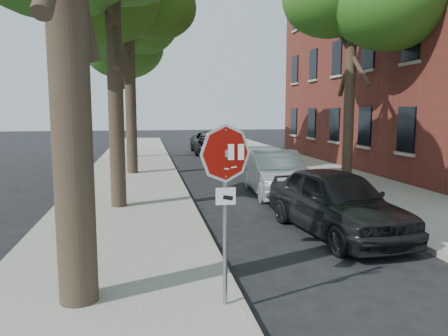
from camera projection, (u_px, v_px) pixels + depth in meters
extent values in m
plane|color=black|center=(272.00, 308.00, 6.47)|extent=(120.00, 120.00, 0.00)
cube|color=gray|center=(129.00, 181.00, 17.73)|extent=(4.00, 55.00, 0.12)
cube|color=gray|center=(326.00, 176.00, 19.22)|extent=(4.00, 55.00, 0.12)
cube|color=#9E9384|center=(179.00, 179.00, 18.09)|extent=(0.12, 55.00, 0.13)
cube|color=#9E9384|center=(281.00, 177.00, 18.86)|extent=(0.12, 55.00, 0.13)
cylinder|color=gray|center=(225.00, 217.00, 6.16)|extent=(0.06, 0.06, 2.60)
cube|color=#99999E|center=(226.00, 153.00, 6.01)|extent=(0.05, 0.06, 0.10)
cylinder|color=#99999E|center=(226.00, 153.00, 6.01)|extent=(0.76, 0.32, 0.82)
cylinder|color=white|center=(226.00, 153.00, 6.00)|extent=(0.76, 0.32, 0.82)
cylinder|color=#B90F07|center=(226.00, 154.00, 5.99)|extent=(0.68, 0.29, 0.74)
cube|color=white|center=(211.00, 152.00, 5.94)|extent=(0.08, 0.00, 0.22)
cube|color=white|center=(221.00, 152.00, 5.97)|extent=(0.08, 0.00, 0.22)
cube|color=white|center=(231.00, 152.00, 5.99)|extent=(0.08, 0.00, 0.22)
cube|color=white|center=(241.00, 152.00, 6.02)|extent=(0.08, 0.00, 0.22)
cube|color=silver|center=(218.00, 168.00, 5.98)|extent=(0.08, 0.00, 0.03)
cube|color=silver|center=(226.00, 169.00, 6.01)|extent=(0.08, 0.00, 0.03)
cube|color=silver|center=(234.00, 167.00, 6.02)|extent=(0.08, 0.00, 0.03)
cube|color=white|center=(226.00, 196.00, 6.08)|extent=(0.28, 0.02, 0.24)
cube|color=black|center=(228.00, 198.00, 6.08)|extent=(0.15, 0.00, 0.08)
cylinder|color=black|center=(114.00, 40.00, 12.21)|extent=(0.44, 0.44, 9.50)
cylinder|color=black|center=(130.00, 59.00, 19.04)|extent=(0.48, 0.48, 10.00)
ellipsoid|color=#1E430C|center=(109.00, 6.00, 19.40)|extent=(4.20, 4.20, 3.36)
cylinder|color=black|center=(129.00, 81.00, 25.88)|extent=(0.40, 0.40, 9.00)
ellipsoid|color=#145A15|center=(128.00, 38.00, 25.55)|extent=(4.16, 4.16, 3.33)
ellipsoid|color=#145A15|center=(143.00, 20.00, 25.04)|extent=(3.40, 3.40, 2.72)
ellipsoid|color=#145A15|center=(115.00, 46.00, 26.21)|extent=(3.78, 3.78, 3.02)
cylinder|color=black|center=(351.00, 65.00, 16.67)|extent=(0.40, 0.40, 9.00)
ellipsoid|color=#145A15|center=(326.00, 11.00, 17.00)|extent=(3.78, 3.78, 3.02)
imported|color=black|center=(336.00, 201.00, 10.28)|extent=(2.37, 4.76, 1.56)
imported|color=#B1B5BA|center=(275.00, 173.00, 15.07)|extent=(1.92, 4.74, 1.53)
imported|color=#454649|center=(226.00, 150.00, 24.30)|extent=(2.01, 4.89, 1.42)
imported|color=black|center=(211.00, 142.00, 29.62)|extent=(2.65, 5.51, 1.51)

